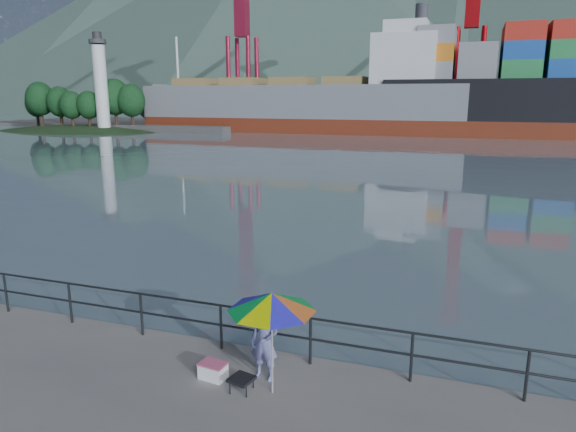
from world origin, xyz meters
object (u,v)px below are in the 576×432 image
object	(u,v)px
beach_umbrella	(272,302)
cooler_bag	(213,371)
fisherman	(264,341)
bulk_carrier	(310,104)

from	to	relation	value
beach_umbrella	cooler_bag	size ratio (longest dim) A/B	4.08
fisherman	beach_umbrella	bearing A→B (deg)	-49.68
fisherman	cooler_bag	bearing A→B (deg)	-157.03
fisherman	beach_umbrella	size ratio (longest dim) A/B	0.76
fisherman	cooler_bag	xyz separation A→B (m)	(-0.94, -0.33, -0.63)
beach_umbrella	fisherman	bearing A→B (deg)	126.89
beach_umbrella	cooler_bag	distance (m)	2.07
beach_umbrella	bulk_carrier	bearing A→B (deg)	106.24
cooler_bag	bulk_carrier	size ratio (longest dim) A/B	0.01
beach_umbrella	bulk_carrier	xyz separation A→B (m)	(-20.70, 71.06, 2.34)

